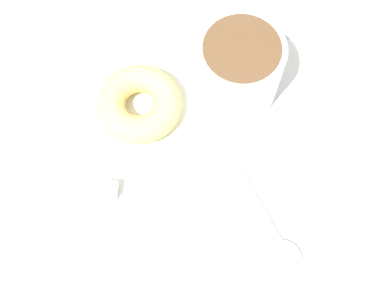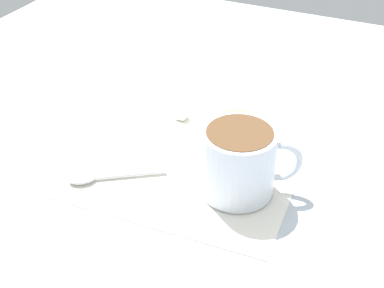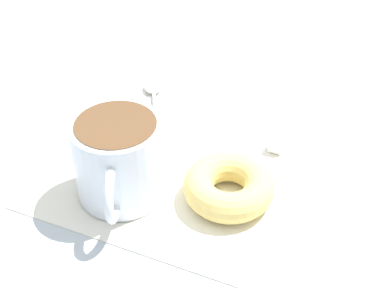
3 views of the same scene
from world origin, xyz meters
The scene contains 6 objects.
ground_plane centered at (0.00, 0.00, -1.00)cm, with size 120.00×120.00×2.00cm, color #B2BCC6.
napkin centered at (0.61, -0.83, 0.15)cm, with size 30.60×30.60×0.30cm, color white.
coffee_cup centered at (9.21, -5.16, 5.00)cm, with size 12.41×9.52×9.09cm.
donut centered at (5.06, 5.67, 1.94)cm, with size 9.77×9.77×3.28cm, color #E5C66B.
spoon centered at (-8.85, -11.24, 0.70)cm, with size 11.80×8.48×0.90cm.
sugar_cube centered at (-5.13, 7.68, 1.13)cm, with size 1.66×1.66×1.66cm, color white.
Camera 1 is at (-20.20, -2.84, 57.45)cm, focal length 50.00 mm.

